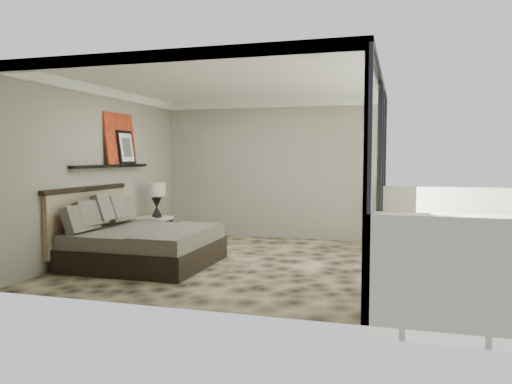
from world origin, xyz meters
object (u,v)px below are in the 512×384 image
(bed, at_px, (139,243))
(nightstand, at_px, (155,230))
(table_lamp, at_px, (157,195))
(lounger, at_px, (453,262))

(bed, relative_size, nightstand, 3.80)
(table_lamp, relative_size, lounger, 0.37)
(bed, bearing_deg, nightstand, 110.14)
(nightstand, xyz_separation_m, table_lamp, (0.03, 0.03, 0.66))
(nightstand, bearing_deg, lounger, -12.22)
(nightstand, xyz_separation_m, lounger, (5.21, -1.14, -0.08))
(nightstand, bearing_deg, table_lamp, 42.39)
(nightstand, distance_m, lounger, 5.34)
(bed, relative_size, table_lamp, 3.17)
(bed, height_order, lounger, bed)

